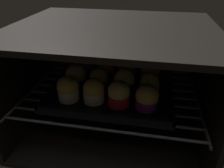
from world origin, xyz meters
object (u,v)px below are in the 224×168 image
at_px(muffin_row2_col1, 106,68).
at_px(baking_tray, 112,91).
at_px(muffin_row2_col3, 150,73).
at_px(muffin_row1_col1, 99,79).
at_px(muffin_row1_col2, 125,81).
at_px(muffin_row0_col3, 147,98).
at_px(muffin_row0_col1, 94,91).
at_px(muffin_row0_col2, 119,94).
at_px(muffin_row1_col3, 149,84).
at_px(muffin_row1_col0, 76,76).
at_px(muffin_row2_col0, 84,67).
at_px(muffin_row2_col2, 127,71).
at_px(muffin_row0_col0, 68,89).

bearing_deg(muffin_row2_col1, baking_tray, -65.09).
bearing_deg(muffin_row2_col3, muffin_row1_col1, -155.06).
bearing_deg(muffin_row1_col2, muffin_row0_col3, -46.13).
height_order(muffin_row0_col1, muffin_row0_col2, muffin_row0_col2).
height_order(muffin_row1_col2, muffin_row1_col3, muffin_row1_col2).
bearing_deg(baking_tray, muffin_row0_col1, -118.78).
xyz_separation_m(muffin_row1_col0, muffin_row1_col3, (0.24, 0.00, -0.01)).
height_order(muffin_row1_col3, muffin_row2_col0, muffin_row2_col0).
xyz_separation_m(muffin_row2_col1, muffin_row2_col2, (0.07, 0.00, -0.00)).
bearing_deg(muffin_row1_col0, muffin_row0_col1, -42.49).
bearing_deg(muffin_row2_col2, muffin_row1_col3, -43.92).
distance_m(muffin_row0_col0, muffin_row2_col3, 0.28).
distance_m(muffin_row1_col2, muffin_row2_col1, 0.11).
bearing_deg(muffin_row2_col3, muffin_row1_col0, -162.15).
xyz_separation_m(muffin_row0_col1, muffin_row1_col0, (-0.08, 0.07, 0.00)).
xyz_separation_m(baking_tray, muffin_row0_col1, (-0.04, -0.07, 0.04)).
height_order(muffin_row0_col1, muffin_row1_col2, muffin_row1_col2).
distance_m(muffin_row0_col0, muffin_row1_col1, 0.11).
relative_size(muffin_row1_col2, muffin_row1_col3, 1.13).
height_order(muffin_row0_col2, muffin_row1_col0, muffin_row1_col0).
bearing_deg(muffin_row0_col2, muffin_row1_col2, 85.52).
distance_m(baking_tray, muffin_row1_col0, 0.13).
xyz_separation_m(muffin_row0_col0, muffin_row2_col3, (0.23, 0.15, 0.00)).
height_order(muffin_row0_col0, muffin_row2_col0, same).
bearing_deg(baking_tray, muffin_row2_col0, 145.53).
relative_size(muffin_row0_col1, muffin_row2_col0, 0.96).
distance_m(muffin_row1_col3, muffin_row2_col0, 0.25).
height_order(muffin_row0_col3, muffin_row1_col1, muffin_row0_col3).
relative_size(muffin_row0_col2, muffin_row1_col0, 0.97).
xyz_separation_m(muffin_row1_col0, muffin_row1_col1, (0.08, 0.00, -0.01)).
distance_m(muffin_row0_col3, muffin_row2_col0, 0.28).
bearing_deg(muffin_row0_col0, muffin_row0_col1, 3.63).
bearing_deg(baking_tray, muffin_row0_col2, -66.20).
xyz_separation_m(muffin_row0_col1, muffin_row2_col0, (-0.08, 0.15, 0.00)).
xyz_separation_m(muffin_row1_col0, muffin_row2_col2, (0.16, 0.08, -0.01)).
height_order(muffin_row0_col2, muffin_row1_col2, same).
xyz_separation_m(muffin_row1_col1, muffin_row2_col1, (0.01, 0.08, 0.00)).
relative_size(muffin_row0_col1, muffin_row0_col3, 0.98).
height_order(muffin_row1_col0, muffin_row1_col3, muffin_row1_col0).
height_order(muffin_row1_col3, muffin_row2_col2, muffin_row2_col2).
relative_size(muffin_row0_col3, muffin_row1_col2, 0.95).
distance_m(baking_tray, muffin_row2_col3, 0.14).
bearing_deg(muffin_row2_col0, muffin_row2_col1, -2.30).
bearing_deg(muffin_row1_col0, muffin_row1_col1, 1.34).
distance_m(muffin_row0_col2, muffin_row1_col3, 0.12).
bearing_deg(muffin_row2_col0, muffin_row0_col3, -34.74).
xyz_separation_m(muffin_row0_col2, muffin_row2_col2, (0.00, 0.16, -0.00)).
bearing_deg(muffin_row0_col3, muffin_row0_col0, 179.61).
bearing_deg(muffin_row1_col1, muffin_row0_col3, -26.92).
distance_m(muffin_row1_col2, muffin_row2_col0, 0.18).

